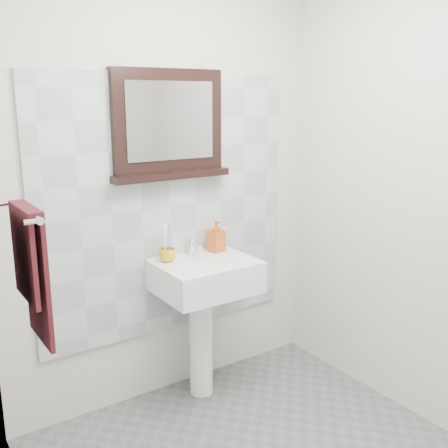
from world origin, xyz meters
The scene contains 11 objects.
back_wall centered at (0.00, 1.10, 1.25)m, with size 2.00×0.01×2.50m, color beige.
left_wall centered at (-1.00, 0.00, 1.25)m, with size 0.01×2.20×2.50m, color beige.
right_wall centered at (1.00, 0.00, 1.25)m, with size 0.01×2.20×2.50m, color beige.
splashback centered at (0.00, 1.09, 1.15)m, with size 1.60×0.02×1.50m, color #ADB7BC.
pedestal_sink centered at (0.10, 0.87, 0.68)m, with size 0.55×0.44×0.96m.
toothbrush_cup centered at (-0.08, 0.97, 0.90)m, with size 0.10×0.10×0.08m, color gold.
toothbrushes centered at (-0.08, 0.97, 0.98)m, with size 0.05×0.04×0.21m.
soap_dispenser centered at (0.26, 0.99, 0.95)m, with size 0.09×0.09×0.19m, color #B53315.
framed_mirror centered at (0.00, 1.06, 1.60)m, with size 0.71×0.11×0.60m.
towel_bar centered at (-0.95, 0.46, 1.35)m, with size 0.07×0.40×0.03m.
hand_towel centered at (-0.94, 0.46, 1.14)m, with size 0.06×0.30×0.55m.
Camera 1 is at (-1.41, -1.55, 1.77)m, focal length 42.00 mm.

